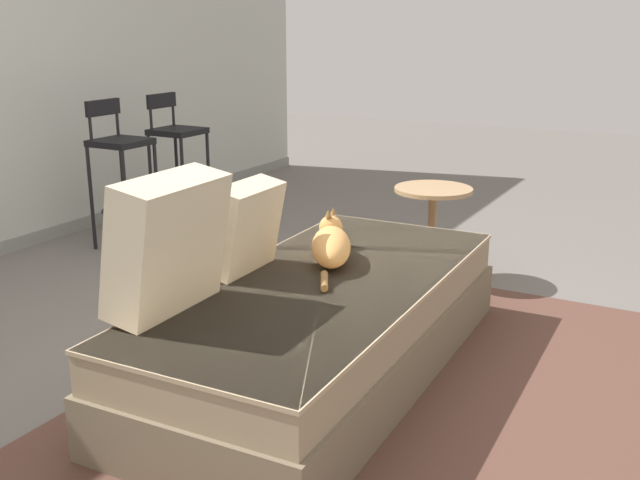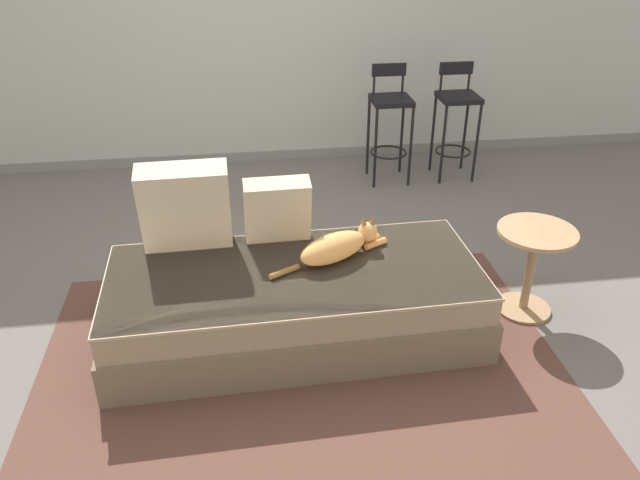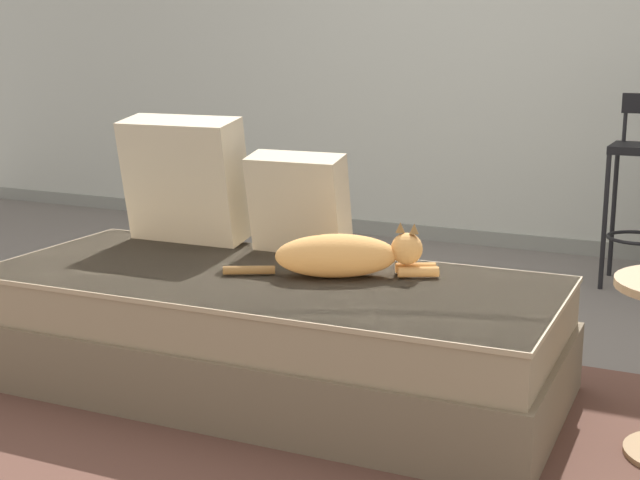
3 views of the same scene
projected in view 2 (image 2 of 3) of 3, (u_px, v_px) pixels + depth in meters
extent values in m
plane|color=#66605B|center=(290.00, 293.00, 3.87)|extent=(16.00, 16.00, 0.00)
cube|color=#B7BCB2|center=(260.00, 11.00, 5.17)|extent=(8.00, 0.10, 2.60)
cube|color=gray|center=(267.00, 156.00, 5.74)|extent=(8.00, 0.02, 0.09)
cube|color=brown|center=(302.00, 367.00, 3.26)|extent=(2.72, 2.00, 0.01)
cube|color=#766750|center=(296.00, 315.00, 3.46)|extent=(2.04, 0.95, 0.24)
cube|color=#9E896B|center=(295.00, 284.00, 3.36)|extent=(2.00, 0.91, 0.17)
cube|color=tan|center=(295.00, 272.00, 3.32)|extent=(2.01, 0.92, 0.02)
cube|color=beige|center=(185.00, 207.00, 3.41)|extent=(0.49, 0.27, 0.51)
cube|color=beige|center=(277.00, 210.00, 3.51)|extent=(0.37, 0.21, 0.39)
ellipsoid|color=tan|center=(333.00, 248.00, 3.38)|extent=(0.45, 0.35, 0.15)
sphere|color=tan|center=(368.00, 232.00, 3.49)|extent=(0.11, 0.11, 0.11)
cone|color=brown|center=(364.00, 220.00, 3.46)|extent=(0.03, 0.03, 0.04)
cone|color=brown|center=(373.00, 220.00, 3.46)|extent=(0.03, 0.03, 0.04)
cylinder|color=tan|center=(376.00, 243.00, 3.53)|extent=(0.14, 0.10, 0.04)
cylinder|color=tan|center=(369.00, 239.00, 3.57)|extent=(0.14, 0.10, 0.04)
cylinder|color=brown|center=(284.00, 272.00, 3.27)|extent=(0.17, 0.11, 0.03)
cylinder|color=black|center=(375.00, 149.00, 5.07)|extent=(0.02, 0.02, 0.67)
cylinder|color=black|center=(411.00, 147.00, 5.11)|extent=(0.02, 0.02, 0.67)
cylinder|color=black|center=(368.00, 137.00, 5.33)|extent=(0.02, 0.02, 0.67)
cylinder|color=black|center=(402.00, 135.00, 5.36)|extent=(0.02, 0.02, 0.67)
torus|color=black|center=(388.00, 152.00, 5.26)|extent=(0.31, 0.31, 0.02)
cube|color=black|center=(391.00, 100.00, 5.04)|extent=(0.32, 0.32, 0.04)
cylinder|color=black|center=(374.00, 85.00, 5.09)|extent=(0.02, 0.02, 0.23)
cylinder|color=black|center=(403.00, 83.00, 5.12)|extent=(0.02, 0.02, 0.23)
cube|color=black|center=(389.00, 70.00, 5.05)|extent=(0.28, 0.03, 0.10)
cylinder|color=black|center=(443.00, 146.00, 5.14)|extent=(0.02, 0.02, 0.67)
cylinder|color=black|center=(477.00, 144.00, 5.18)|extent=(0.02, 0.02, 0.67)
cylinder|color=black|center=(433.00, 134.00, 5.39)|extent=(0.02, 0.02, 0.67)
cylinder|color=black|center=(465.00, 132.00, 5.43)|extent=(0.02, 0.02, 0.67)
torus|color=black|center=(453.00, 151.00, 5.34)|extent=(0.31, 0.31, 0.02)
cube|color=black|center=(459.00, 97.00, 5.11)|extent=(0.32, 0.32, 0.04)
cylinder|color=black|center=(441.00, 82.00, 5.16)|extent=(0.02, 0.02, 0.23)
cylinder|color=black|center=(469.00, 81.00, 5.19)|extent=(0.02, 0.02, 0.23)
cube|color=black|center=(456.00, 68.00, 5.12)|extent=(0.28, 0.03, 0.10)
cylinder|color=tan|center=(530.00, 273.00, 3.59)|extent=(0.05, 0.05, 0.51)
cylinder|color=tan|center=(523.00, 308.00, 3.71)|extent=(0.32, 0.32, 0.02)
cylinder|color=tan|center=(538.00, 232.00, 3.45)|extent=(0.44, 0.44, 0.02)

